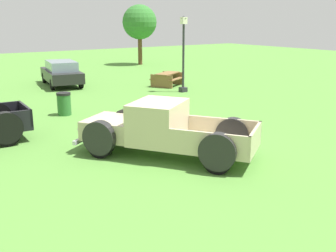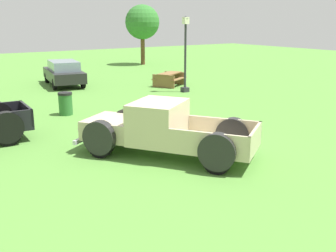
{
  "view_description": "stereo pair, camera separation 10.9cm",
  "coord_description": "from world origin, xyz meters",
  "px_view_note": "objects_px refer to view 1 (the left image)",
  "views": [
    {
      "loc": [
        -6.85,
        -9.79,
        3.91
      ],
      "look_at": [
        -0.38,
        -0.49,
        0.9
      ],
      "focal_mm": 43.28,
      "sensor_mm": 36.0,
      "label": 1
    },
    {
      "loc": [
        -6.76,
        -9.85,
        3.91
      ],
      "look_at": [
        -0.38,
        -0.49,
        0.9
      ],
      "focal_mm": 43.28,
      "sensor_mm": 36.0,
      "label": 2
    }
  ],
  "objects_px": {
    "trash_can": "(64,104)",
    "oak_tree_east": "(140,22)",
    "pickup_truck_foreground": "(156,129)",
    "picnic_table": "(167,78)",
    "sedan_distant_a": "(61,73)",
    "lamp_post_far": "(183,53)"
  },
  "relations": [
    {
      "from": "sedan_distant_a",
      "to": "lamp_post_far",
      "type": "xyz_separation_m",
      "value": [
        4.69,
        -5.93,
        1.35
      ]
    },
    {
      "from": "picnic_table",
      "to": "trash_can",
      "type": "xyz_separation_m",
      "value": [
        -7.88,
        -3.81,
        -0.01
      ]
    },
    {
      "from": "pickup_truck_foreground",
      "to": "picnic_table",
      "type": "distance_m",
      "value": 12.69
    },
    {
      "from": "sedan_distant_a",
      "to": "picnic_table",
      "type": "xyz_separation_m",
      "value": [
        5.15,
        -3.74,
        -0.28
      ]
    },
    {
      "from": "pickup_truck_foreground",
      "to": "oak_tree_east",
      "type": "height_order",
      "value": "oak_tree_east"
    },
    {
      "from": "lamp_post_far",
      "to": "trash_can",
      "type": "bearing_deg",
      "value": -167.69
    },
    {
      "from": "sedan_distant_a",
      "to": "trash_can",
      "type": "distance_m",
      "value": 8.03
    },
    {
      "from": "pickup_truck_foreground",
      "to": "sedan_distant_a",
      "type": "relative_size",
      "value": 1.14
    },
    {
      "from": "trash_can",
      "to": "oak_tree_east",
      "type": "bearing_deg",
      "value": 49.59
    },
    {
      "from": "pickup_truck_foreground",
      "to": "trash_can",
      "type": "distance_m",
      "value": 6.45
    },
    {
      "from": "pickup_truck_foreground",
      "to": "picnic_table",
      "type": "relative_size",
      "value": 2.33
    },
    {
      "from": "lamp_post_far",
      "to": "oak_tree_east",
      "type": "bearing_deg",
      "value": 68.61
    },
    {
      "from": "sedan_distant_a",
      "to": "oak_tree_east",
      "type": "height_order",
      "value": "oak_tree_east"
    },
    {
      "from": "sedan_distant_a",
      "to": "trash_can",
      "type": "xyz_separation_m",
      "value": [
        -2.73,
        -7.55,
        -0.3
      ]
    },
    {
      "from": "sedan_distant_a",
      "to": "lamp_post_far",
      "type": "height_order",
      "value": "lamp_post_far"
    },
    {
      "from": "pickup_truck_foreground",
      "to": "trash_can",
      "type": "height_order",
      "value": "pickup_truck_foreground"
    },
    {
      "from": "pickup_truck_foreground",
      "to": "picnic_table",
      "type": "height_order",
      "value": "pickup_truck_foreground"
    },
    {
      "from": "trash_can",
      "to": "oak_tree_east",
      "type": "relative_size",
      "value": 0.19
    },
    {
      "from": "pickup_truck_foreground",
      "to": "lamp_post_far",
      "type": "distance_m",
      "value": 10.77
    },
    {
      "from": "pickup_truck_foreground",
      "to": "oak_tree_east",
      "type": "distance_m",
      "value": 24.6
    },
    {
      "from": "sedan_distant_a",
      "to": "oak_tree_east",
      "type": "distance_m",
      "value": 12.51
    },
    {
      "from": "pickup_truck_foreground",
      "to": "picnic_table",
      "type": "xyz_separation_m",
      "value": [
        7.5,
        10.24,
        -0.27
      ]
    }
  ]
}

